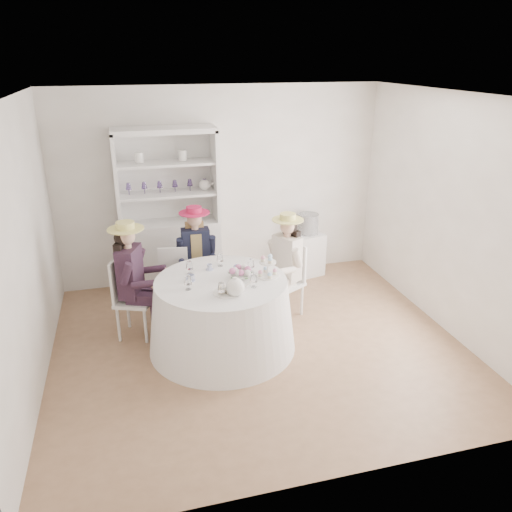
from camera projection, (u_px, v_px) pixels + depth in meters
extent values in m
plane|color=#866143|center=(258.00, 345.00, 5.65)|extent=(4.50, 4.50, 0.00)
plane|color=white|center=(259.00, 96.00, 4.63)|extent=(4.50, 4.50, 0.00)
plane|color=silver|center=(221.00, 186.00, 6.93)|extent=(4.50, 0.00, 4.50)
plane|color=silver|center=(336.00, 329.00, 3.35)|extent=(4.50, 0.00, 4.50)
plane|color=silver|center=(24.00, 253.00, 4.61)|extent=(0.00, 4.50, 4.50)
plane|color=silver|center=(449.00, 216.00, 5.67)|extent=(0.00, 4.50, 4.50)
cone|color=white|center=(222.00, 315.00, 5.48)|extent=(1.62, 1.62, 0.80)
cylinder|color=white|center=(221.00, 281.00, 5.33)|extent=(1.42, 1.42, 0.02)
cube|color=silver|center=(172.00, 255.00, 6.85)|extent=(1.39, 0.89, 0.98)
cube|color=silver|center=(165.00, 174.00, 6.64)|extent=(1.25, 0.47, 1.20)
cube|color=silver|center=(163.00, 130.00, 6.22)|extent=(1.39, 0.89, 0.07)
cube|color=silver|center=(116.00, 180.00, 6.29)|extent=(0.20, 0.48, 1.20)
cube|color=silver|center=(215.00, 174.00, 6.59)|extent=(0.20, 0.48, 1.20)
cube|color=silver|center=(168.00, 194.00, 6.52)|extent=(1.29, 0.81, 0.03)
cube|color=silver|center=(166.00, 163.00, 6.37)|extent=(1.29, 0.81, 0.03)
sphere|color=white|center=(205.00, 185.00, 6.61)|extent=(0.15, 0.15, 0.15)
cube|color=silver|center=(307.00, 253.00, 7.38)|extent=(0.48, 0.48, 0.63)
cylinder|color=black|center=(308.00, 224.00, 7.21)|extent=(0.39, 0.39, 0.29)
cube|color=silver|center=(135.00, 301.00, 5.69)|extent=(0.51, 0.51, 0.04)
cylinder|color=silver|center=(145.00, 326.00, 5.62)|extent=(0.04, 0.04, 0.43)
cylinder|color=silver|center=(154.00, 312.00, 5.91)|extent=(0.04, 0.04, 0.43)
cylinder|color=silver|center=(118.00, 324.00, 5.65)|extent=(0.04, 0.04, 0.43)
cylinder|color=silver|center=(128.00, 311.00, 5.94)|extent=(0.04, 0.04, 0.43)
cube|color=silver|center=(117.00, 279.00, 5.61)|extent=(0.16, 0.36, 0.49)
cube|color=black|center=(130.00, 272.00, 5.56)|extent=(0.31, 0.40, 0.57)
cube|color=black|center=(142.00, 299.00, 5.57)|extent=(0.36, 0.24, 0.12)
cylinder|color=black|center=(156.00, 322.00, 5.67)|extent=(0.10, 0.10, 0.45)
cylinder|color=black|center=(126.00, 273.00, 5.34)|extent=(0.19, 0.14, 0.27)
cube|color=black|center=(147.00, 292.00, 5.73)|extent=(0.36, 0.24, 0.12)
cylinder|color=black|center=(160.00, 315.00, 5.83)|extent=(0.10, 0.10, 0.45)
cylinder|color=black|center=(139.00, 259.00, 5.72)|extent=(0.19, 0.14, 0.27)
cylinder|color=#D8A889|center=(127.00, 246.00, 5.44)|extent=(0.09, 0.09, 0.08)
sphere|color=#D8A889|center=(126.00, 237.00, 5.40)|extent=(0.19, 0.19, 0.19)
sphere|color=black|center=(123.00, 238.00, 5.41)|extent=(0.19, 0.19, 0.19)
cube|color=black|center=(122.00, 257.00, 5.50)|extent=(0.16, 0.25, 0.37)
cylinder|color=#D4CB67|center=(126.00, 229.00, 5.37)|extent=(0.39, 0.39, 0.01)
cylinder|color=#D4CB67|center=(125.00, 225.00, 5.35)|extent=(0.20, 0.20, 0.08)
cube|color=silver|center=(197.00, 276.00, 6.37)|extent=(0.39, 0.39, 0.04)
cylinder|color=silver|center=(187.00, 298.00, 6.28)|extent=(0.03, 0.03, 0.42)
cylinder|color=silver|center=(211.00, 295.00, 6.35)|extent=(0.03, 0.03, 0.42)
cylinder|color=silver|center=(185.00, 287.00, 6.56)|extent=(0.03, 0.03, 0.42)
cylinder|color=silver|center=(208.00, 285.00, 6.62)|extent=(0.03, 0.03, 0.42)
cube|color=silver|center=(195.00, 252.00, 6.43)|extent=(0.36, 0.04, 0.48)
cube|color=black|center=(196.00, 250.00, 6.25)|extent=(0.35, 0.20, 0.55)
cube|color=tan|center=(196.00, 250.00, 6.25)|extent=(0.14, 0.21, 0.48)
cube|color=black|center=(191.00, 275.00, 6.22)|extent=(0.13, 0.33, 0.11)
cylinder|color=black|center=(194.00, 300.00, 6.21)|extent=(0.10, 0.10, 0.44)
cylinder|color=black|center=(180.00, 247.00, 6.15)|extent=(0.09, 0.17, 0.26)
cube|color=black|center=(205.00, 273.00, 6.26)|extent=(0.13, 0.33, 0.11)
cylinder|color=black|center=(207.00, 298.00, 6.24)|extent=(0.10, 0.10, 0.44)
cylinder|color=black|center=(212.00, 245.00, 6.24)|extent=(0.09, 0.17, 0.26)
cylinder|color=#D8A889|center=(195.00, 228.00, 6.14)|extent=(0.09, 0.09, 0.08)
sphere|color=#D8A889|center=(194.00, 219.00, 6.10)|extent=(0.18, 0.18, 0.18)
sphere|color=tan|center=(194.00, 220.00, 6.15)|extent=(0.18, 0.18, 0.18)
cube|color=tan|center=(195.00, 236.00, 6.26)|extent=(0.23, 0.08, 0.36)
cylinder|color=#BD1C4A|center=(194.00, 213.00, 6.07)|extent=(0.38, 0.38, 0.01)
cylinder|color=#BD1C4A|center=(194.00, 210.00, 6.06)|extent=(0.19, 0.19, 0.08)
cube|color=silver|center=(285.00, 284.00, 6.15)|extent=(0.51, 0.51, 0.04)
cylinder|color=silver|center=(268.00, 299.00, 6.24)|extent=(0.03, 0.03, 0.41)
cylinder|color=silver|center=(285.00, 308.00, 6.04)|extent=(0.03, 0.03, 0.41)
cylinder|color=silver|center=(284.00, 292.00, 6.43)|extent=(0.03, 0.03, 0.41)
cylinder|color=silver|center=(302.00, 300.00, 6.23)|extent=(0.03, 0.03, 0.41)
cube|color=silver|center=(295.00, 261.00, 6.17)|extent=(0.20, 0.33, 0.47)
cube|color=beige|center=(287.00, 258.00, 6.03)|extent=(0.33, 0.39, 0.55)
cube|color=beige|center=(274.00, 279.00, 6.11)|extent=(0.34, 0.26, 0.11)
cylinder|color=beige|center=(266.00, 303.00, 6.13)|extent=(0.09, 0.09, 0.43)
cylinder|color=beige|center=(273.00, 249.00, 6.12)|extent=(0.18, 0.15, 0.26)
cube|color=beige|center=(284.00, 283.00, 6.00)|extent=(0.34, 0.26, 0.11)
cylinder|color=beige|center=(276.00, 308.00, 6.02)|extent=(0.09, 0.09, 0.43)
cylinder|color=beige|center=(297.00, 258.00, 5.86)|extent=(0.18, 0.15, 0.26)
cylinder|color=#D8A889|center=(287.00, 235.00, 5.92)|extent=(0.08, 0.08, 0.08)
sphere|color=#D8A889|center=(288.00, 227.00, 5.89)|extent=(0.18, 0.18, 0.18)
sphere|color=black|center=(290.00, 227.00, 5.92)|extent=(0.18, 0.18, 0.18)
cube|color=black|center=(291.00, 244.00, 6.02)|extent=(0.18, 0.23, 0.36)
cylinder|color=#D4CB67|center=(288.00, 220.00, 5.85)|extent=(0.38, 0.38, 0.01)
cylinder|color=#D4CB67|center=(288.00, 217.00, 5.84)|extent=(0.19, 0.19, 0.08)
cube|color=silver|center=(176.00, 279.00, 6.30)|extent=(0.44, 0.44, 0.04)
cylinder|color=silver|center=(189.00, 289.00, 6.53)|extent=(0.03, 0.03, 0.41)
cylinder|color=silver|center=(166.00, 289.00, 6.51)|extent=(0.03, 0.03, 0.41)
cylinder|color=silver|center=(188.00, 299.00, 6.26)|extent=(0.03, 0.03, 0.41)
cylinder|color=silver|center=(164.00, 300.00, 6.24)|extent=(0.03, 0.03, 0.41)
cube|color=silver|center=(173.00, 266.00, 6.05)|extent=(0.35, 0.09, 0.47)
imported|color=white|center=(191.00, 278.00, 5.30)|extent=(0.09, 0.09, 0.06)
imported|color=white|center=(210.00, 267.00, 5.57)|extent=(0.07, 0.07, 0.06)
imported|color=white|center=(237.00, 269.00, 5.50)|extent=(0.12, 0.12, 0.07)
imported|color=white|center=(240.00, 277.00, 5.34)|extent=(0.26, 0.26, 0.05)
sphere|color=pink|center=(246.00, 270.00, 5.34)|extent=(0.07, 0.07, 0.07)
sphere|color=white|center=(243.00, 269.00, 5.38)|extent=(0.07, 0.07, 0.07)
sphere|color=pink|center=(239.00, 269.00, 5.38)|extent=(0.07, 0.07, 0.07)
sphere|color=white|center=(235.00, 270.00, 5.36)|extent=(0.07, 0.07, 0.07)
sphere|color=pink|center=(235.00, 271.00, 5.32)|extent=(0.07, 0.07, 0.07)
sphere|color=white|center=(237.00, 273.00, 5.28)|extent=(0.07, 0.07, 0.07)
sphere|color=pink|center=(241.00, 273.00, 5.28)|extent=(0.07, 0.07, 0.07)
sphere|color=white|center=(245.00, 272.00, 5.30)|extent=(0.07, 0.07, 0.07)
sphere|color=white|center=(235.00, 287.00, 4.97)|extent=(0.19, 0.19, 0.19)
cylinder|color=white|center=(247.00, 285.00, 4.99)|extent=(0.11, 0.03, 0.09)
cylinder|color=white|center=(235.00, 278.00, 4.93)|extent=(0.04, 0.04, 0.02)
cylinder|color=white|center=(226.00, 292.00, 5.04)|extent=(0.26, 0.26, 0.01)
cube|color=beige|center=(222.00, 292.00, 5.00)|extent=(0.06, 0.04, 0.03)
cube|color=beige|center=(226.00, 289.00, 5.02)|extent=(0.07, 0.05, 0.03)
cube|color=beige|center=(231.00, 289.00, 5.06)|extent=(0.07, 0.07, 0.03)
cube|color=beige|center=(223.00, 288.00, 5.05)|extent=(0.07, 0.07, 0.03)
cube|color=beige|center=(230.00, 292.00, 5.00)|extent=(0.07, 0.07, 0.03)
cylinder|color=white|center=(268.00, 276.00, 5.42)|extent=(0.25, 0.25, 0.01)
cylinder|color=white|center=(268.00, 269.00, 5.39)|extent=(0.02, 0.02, 0.16)
cylinder|color=white|center=(268.00, 262.00, 5.36)|extent=(0.19, 0.19, 0.01)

